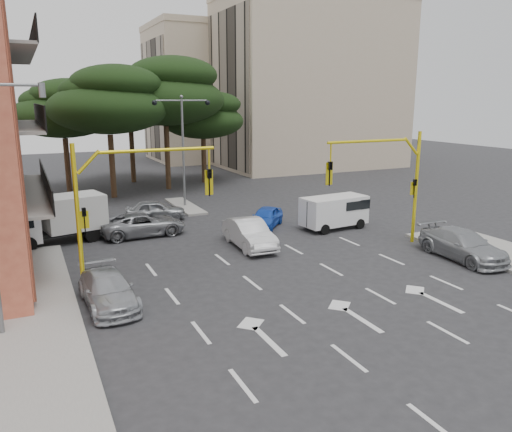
{
  "coord_description": "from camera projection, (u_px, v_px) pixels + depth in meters",
  "views": [
    {
      "loc": [
        -10.35,
        -18.2,
        7.62
      ],
      "look_at": [
        0.56,
        5.06,
        1.6
      ],
      "focal_mm": 35.0,
      "sensor_mm": 36.0,
      "label": 1
    }
  ],
  "objects": [
    {
      "name": "ground",
      "position": [
        293.0,
        276.0,
        22.06
      ],
      "size": [
        120.0,
        120.0,
        0.0
      ],
      "primitive_type": "plane",
      "color": "#28282B",
      "rests_on": "ground"
    },
    {
      "name": "sidewalk_left",
      "position": [
        0.0,
        380.0,
        13.77
      ],
      "size": [
        5.0,
        26.0,
        0.15
      ],
      "primitive_type": "cube",
      "color": "gray",
      "rests_on": "ground"
    },
    {
      "name": "median_strip",
      "position": [
        185.0,
        206.0,
        36.15
      ],
      "size": [
        1.4,
        6.0,
        0.15
      ],
      "primitive_type": "cube",
      "color": "gray",
      "rests_on": "ground"
    },
    {
      "name": "apartment_beige_near",
      "position": [
        310.0,
        84.0,
        56.39
      ],
      "size": [
        20.2,
        12.15,
        18.7
      ],
      "color": "#C1AE91",
      "rests_on": "ground"
    },
    {
      "name": "apartment_beige_far",
      "position": [
        215.0,
        94.0,
        64.3
      ],
      "size": [
        16.2,
        12.15,
        16.7
      ],
      "color": "#C1AE91",
      "rests_on": "ground"
    },
    {
      "name": "pine_left_near",
      "position": [
        109.0,
        100.0,
        38.05
      ],
      "size": [
        9.15,
        9.15,
        10.23
      ],
      "color": "#382616",
      "rests_on": "ground"
    },
    {
      "name": "pine_center",
      "position": [
        166.0,
        91.0,
        41.73
      ],
      "size": [
        9.98,
        9.98,
        11.16
      ],
      "color": "#382616",
      "rests_on": "ground"
    },
    {
      "name": "pine_left_far",
      "position": [
        63.0,
        108.0,
        40.5
      ],
      "size": [
        8.32,
        8.32,
        9.3
      ],
      "color": "#382616",
      "rests_on": "ground"
    },
    {
      "name": "pine_right",
      "position": [
        204.0,
        115.0,
        45.62
      ],
      "size": [
        7.49,
        7.49,
        8.37
      ],
      "color": "#382616",
      "rests_on": "ground"
    },
    {
      "name": "pine_back",
      "position": [
        130.0,
        100.0,
        45.47
      ],
      "size": [
        9.15,
        9.15,
        10.23
      ],
      "color": "#382616",
      "rests_on": "ground"
    },
    {
      "name": "signal_mast_right",
      "position": [
        390.0,
        174.0,
        25.75
      ],
      "size": [
        5.79,
        0.37,
        6.0
      ],
      "color": "yellow",
      "rests_on": "ground"
    },
    {
      "name": "signal_mast_left",
      "position": [
        123.0,
        194.0,
        20.12
      ],
      "size": [
        5.79,
        0.37,
        6.0
      ],
      "color": "yellow",
      "rests_on": "ground"
    },
    {
      "name": "street_lamp_center",
      "position": [
        183.0,
        131.0,
        34.93
      ],
      "size": [
        4.16,
        0.36,
        7.77
      ],
      "color": "slate",
      "rests_on": "median_strip"
    },
    {
      "name": "car_white_hatch",
      "position": [
        249.0,
        234.0,
        26.24
      ],
      "size": [
        1.75,
        4.53,
        1.47
      ],
      "primitive_type": "imported",
      "rotation": [
        0.0,
        0.0,
        -0.04
      ],
      "color": "silver",
      "rests_on": "ground"
    },
    {
      "name": "car_blue_compact",
      "position": [
        266.0,
        217.0,
        30.4
      ],
      "size": [
        3.51,
        3.65,
        1.23
      ],
      "primitive_type": "imported",
      "rotation": [
        0.0,
        0.0,
        -0.74
      ],
      "color": "blue",
      "rests_on": "ground"
    },
    {
      "name": "car_silver_wagon",
      "position": [
        108.0,
        290.0,
        18.79
      ],
      "size": [
        1.94,
        4.38,
        1.25
      ],
      "primitive_type": "imported",
      "rotation": [
        0.0,
        0.0,
        0.04
      ],
      "color": "#A3A5AB",
      "rests_on": "ground"
    },
    {
      "name": "car_silver_cross_a",
      "position": [
        143.0,
        224.0,
        28.49
      ],
      "size": [
        4.82,
        2.3,
        1.33
      ],
      "primitive_type": "imported",
      "rotation": [
        0.0,
        0.0,
        1.59
      ],
      "color": "gray",
      "rests_on": "ground"
    },
    {
      "name": "car_silver_cross_b",
      "position": [
        155.0,
        210.0,
        32.18
      ],
      "size": [
        4.01,
        2.14,
        1.3
      ],
      "primitive_type": "imported",
      "rotation": [
        0.0,
        0.0,
        1.4
      ],
      "color": "#989CA0",
      "rests_on": "ground"
    },
    {
      "name": "car_silver_parked",
      "position": [
        463.0,
        245.0,
        24.3
      ],
      "size": [
        2.27,
        5.0,
        1.42
      ],
      "primitive_type": "imported",
      "rotation": [
        0.0,
        0.0,
        -0.06
      ],
      "color": "#96999E",
      "rests_on": "ground"
    },
    {
      "name": "van_white",
      "position": [
        334.0,
        212.0,
        29.98
      ],
      "size": [
        4.13,
        2.14,
        2.0
      ],
      "primitive_type": null,
      "rotation": [
        0.0,
        0.0,
        -1.49
      ],
      "color": "white",
      "rests_on": "ground"
    },
    {
      "name": "box_truck_a",
      "position": [
        57.0,
        220.0,
        26.89
      ],
      "size": [
        5.52,
        3.24,
        2.54
      ],
      "primitive_type": null,
      "rotation": [
        0.0,
        0.0,
        1.79
      ],
      "color": "white",
      "rests_on": "ground"
    }
  ]
}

